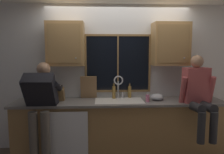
% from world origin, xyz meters
% --- Properties ---
extents(back_wall, '(5.83, 0.12, 2.55)m').
position_xyz_m(back_wall, '(0.00, 0.06, 1.27)').
color(back_wall, silver).
rests_on(back_wall, floor).
extents(window_glass, '(1.10, 0.02, 0.95)m').
position_xyz_m(window_glass, '(-0.00, -0.01, 1.52)').
color(window_glass, black).
extents(window_frame_top, '(1.17, 0.02, 0.04)m').
position_xyz_m(window_frame_top, '(-0.00, -0.02, 2.02)').
color(window_frame_top, olive).
extents(window_frame_bottom, '(1.17, 0.02, 0.04)m').
position_xyz_m(window_frame_bottom, '(-0.00, -0.02, 1.03)').
color(window_frame_bottom, olive).
extents(window_frame_left, '(0.03, 0.02, 0.95)m').
position_xyz_m(window_frame_left, '(-0.57, -0.02, 1.52)').
color(window_frame_left, olive).
extents(window_frame_right, '(0.03, 0.02, 0.95)m').
position_xyz_m(window_frame_right, '(0.57, -0.02, 1.52)').
color(window_frame_right, olive).
extents(window_mullion_center, '(0.02, 0.02, 0.95)m').
position_xyz_m(window_mullion_center, '(-0.00, -0.02, 1.52)').
color(window_mullion_center, olive).
extents(lower_cabinet_run, '(3.43, 0.58, 0.88)m').
position_xyz_m(lower_cabinet_run, '(0.00, -0.29, 0.44)').
color(lower_cabinet_run, '#A07744').
rests_on(lower_cabinet_run, floor).
extents(countertop, '(3.49, 0.62, 0.04)m').
position_xyz_m(countertop, '(0.00, -0.31, 0.90)').
color(countertop, slate).
rests_on(countertop, lower_cabinet_run).
extents(dishwasher_front, '(0.60, 0.02, 0.74)m').
position_xyz_m(dishwasher_front, '(-0.81, -0.61, 0.46)').
color(dishwasher_front, white).
extents(upper_cabinet_left, '(0.60, 0.36, 0.72)m').
position_xyz_m(upper_cabinet_left, '(-0.88, -0.17, 1.86)').
color(upper_cabinet_left, '#B2844C').
extents(upper_cabinet_right, '(0.60, 0.36, 0.72)m').
position_xyz_m(upper_cabinet_right, '(0.88, -0.17, 1.86)').
color(upper_cabinet_right, '#B2844C').
extents(sink, '(0.80, 0.46, 0.21)m').
position_xyz_m(sink, '(-0.00, -0.30, 0.82)').
color(sink, white).
rests_on(sink, lower_cabinet_run).
extents(faucet, '(0.18, 0.09, 0.40)m').
position_xyz_m(faucet, '(0.01, -0.12, 1.17)').
color(faucet, silver).
rests_on(faucet, countertop).
extents(person_standing, '(0.53, 0.68, 1.57)m').
position_xyz_m(person_standing, '(-1.20, -0.62, 0.96)').
color(person_standing, '#595147').
rests_on(person_standing, floor).
extents(person_sitting_on_counter, '(0.54, 0.62, 1.26)m').
position_xyz_m(person_sitting_on_counter, '(1.22, -0.57, 1.10)').
color(person_sitting_on_counter, '#262628').
rests_on(person_sitting_on_counter, countertop).
extents(knife_block, '(0.12, 0.18, 0.32)m').
position_xyz_m(knife_block, '(-0.97, -0.25, 1.03)').
color(knife_block, olive).
rests_on(knife_block, countertop).
extents(cutting_board, '(0.28, 0.10, 0.39)m').
position_xyz_m(cutting_board, '(-0.52, -0.09, 1.12)').
color(cutting_board, '#997047').
rests_on(cutting_board, countertop).
extents(mixing_bowl, '(0.23, 0.23, 0.11)m').
position_xyz_m(mixing_bowl, '(0.64, -0.28, 0.97)').
color(mixing_bowl, '#B7B7BC').
rests_on(mixing_bowl, countertop).
extents(soap_dispenser, '(0.06, 0.07, 0.17)m').
position_xyz_m(soap_dispenser, '(0.46, -0.41, 0.98)').
color(soap_dispenser, pink).
rests_on(soap_dispenser, countertop).
extents(bottle_green_glass, '(0.06, 0.06, 0.28)m').
position_xyz_m(bottle_green_glass, '(-0.08, -0.13, 1.04)').
color(bottle_green_glass, olive).
rests_on(bottle_green_glass, countertop).
extents(bottle_tall_clear, '(0.06, 0.06, 0.26)m').
position_xyz_m(bottle_tall_clear, '(0.20, -0.07, 1.03)').
color(bottle_tall_clear, olive).
rests_on(bottle_tall_clear, countertop).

